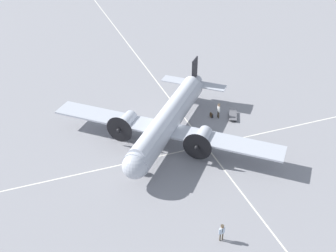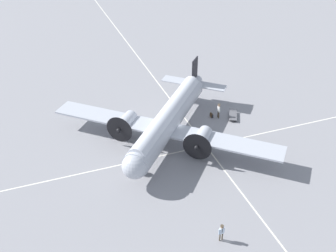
# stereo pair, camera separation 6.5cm
# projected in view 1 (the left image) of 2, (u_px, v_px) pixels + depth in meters

# --- Properties ---
(ground_plane) EXTENTS (300.00, 300.00, 0.00)m
(ground_plane) POSITION_uv_depth(u_px,v_px,m) (168.00, 139.00, 46.66)
(ground_plane) COLOR gray
(apron_line_eastwest) EXTENTS (120.00, 0.16, 0.01)m
(apron_line_eastwest) POSITION_uv_depth(u_px,v_px,m) (196.00, 133.00, 47.65)
(apron_line_eastwest) COLOR silver
(apron_line_eastwest) RESTS_ON ground_plane
(apron_line_northsouth) EXTENTS (0.16, 120.00, 0.01)m
(apron_line_northsouth) POSITION_uv_depth(u_px,v_px,m) (177.00, 152.00, 44.54)
(apron_line_northsouth) COLOR silver
(apron_line_northsouth) RESTS_ON ground_plane
(airliner_main) EXTENTS (20.26, 20.78, 5.84)m
(airliner_main) POSITION_uv_depth(u_px,v_px,m) (167.00, 121.00, 44.95)
(airliner_main) COLOR #ADB2BC
(airliner_main) RESTS_ON ground_plane
(crew_foreground) EXTENTS (0.30, 0.57, 1.67)m
(crew_foreground) POSITION_uv_depth(u_px,v_px,m) (222.00, 231.00, 33.88)
(crew_foreground) COLOR #473D2D
(crew_foreground) RESTS_ON ground_plane
(passenger_boarding) EXTENTS (0.62, 0.34, 1.85)m
(passenger_boarding) POSITION_uv_depth(u_px,v_px,m) (219.00, 109.00, 49.79)
(passenger_boarding) COLOR #473D2D
(passenger_boarding) RESTS_ON ground_plane
(suitcase_near_door) EXTENTS (0.49, 0.16, 0.47)m
(suitcase_near_door) POSITION_uv_depth(u_px,v_px,m) (212.00, 116.00, 50.38)
(suitcase_near_door) COLOR #232328
(suitcase_near_door) RESTS_ON ground_plane
(suitcase_upright_spare) EXTENTS (0.49, 0.18, 0.54)m
(suitcase_upright_spare) POSITION_uv_depth(u_px,v_px,m) (211.00, 115.00, 50.39)
(suitcase_upright_spare) COLOR #47331E
(suitcase_upright_spare) RESTS_ON ground_plane
(baggage_cart) EXTENTS (2.53, 1.93, 0.56)m
(baggage_cart) POSITION_uv_depth(u_px,v_px,m) (233.00, 115.00, 50.33)
(baggage_cart) COLOR #56565B
(baggage_cart) RESTS_ON ground_plane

